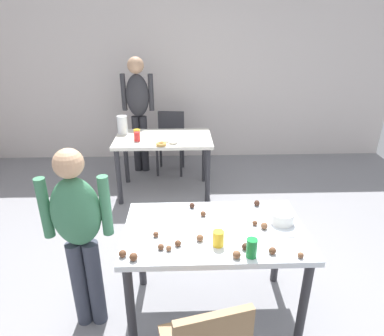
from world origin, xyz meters
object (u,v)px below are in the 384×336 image
(chair_far_table, at_px, (171,138))
(mixing_bowl, at_px, (282,217))
(dining_table_far, at_px, (164,145))
(pitcher_far, at_px, (122,125))
(dining_table_near, at_px, (214,241))
(person_adult_far, at_px, (138,105))
(person_girl_near, at_px, (79,229))
(soda_can, at_px, (252,248))

(chair_far_table, height_order, mixing_bowl, chair_far_table)
(mixing_bowl, bearing_deg, dining_table_far, 115.30)
(mixing_bowl, distance_m, pitcher_far, 2.59)
(dining_table_near, xyz_separation_m, pitcher_far, (-0.96, 2.21, 0.21))
(pitcher_far, bearing_deg, person_adult_far, 74.16)
(dining_table_near, bearing_deg, mixing_bowl, 7.63)
(person_girl_near, bearing_deg, soda_can, -12.58)
(dining_table_far, bearing_deg, dining_table_near, -77.69)
(mixing_bowl, relative_size, pitcher_far, 0.75)
(person_adult_far, bearing_deg, dining_table_far, -62.38)
(chair_far_table, relative_size, person_girl_near, 0.64)
(person_adult_far, distance_m, pitcher_far, 0.56)
(person_girl_near, bearing_deg, mixing_bowl, 5.14)
(dining_table_far, distance_m, soda_can, 2.41)
(person_girl_near, bearing_deg, pitcher_far, 91.54)
(person_adult_far, bearing_deg, chair_far_table, 0.50)
(pitcher_far, bearing_deg, mixing_bowl, -55.99)
(dining_table_near, distance_m, person_adult_far, 2.87)
(person_adult_far, bearing_deg, person_girl_near, -91.81)
(person_girl_near, relative_size, soda_can, 11.23)
(soda_can, relative_size, pitcher_far, 0.55)
(pitcher_far, bearing_deg, dining_table_far, -20.23)
(dining_table_far, relative_size, soda_can, 9.72)
(person_girl_near, relative_size, person_adult_far, 0.83)
(dining_table_near, height_order, mixing_bowl, mixing_bowl)
(person_adult_far, relative_size, soda_can, 13.45)
(person_girl_near, xyz_separation_m, soda_can, (1.09, -0.24, 0.00))
(dining_table_far, distance_m, chair_far_table, 0.74)
(soda_can, height_order, pitcher_far, pitcher_far)
(dining_table_far, xyz_separation_m, mixing_bowl, (0.92, -1.95, 0.15))
(pitcher_far, bearing_deg, dining_table_near, -66.41)
(dining_table_far, relative_size, pitcher_far, 5.33)
(mixing_bowl, height_order, pitcher_far, pitcher_far)
(dining_table_near, height_order, soda_can, soda_can)
(chair_far_table, bearing_deg, pitcher_far, -138.23)
(chair_far_table, xyz_separation_m, soda_can, (0.56, -3.04, 0.31))
(dining_table_near, xyz_separation_m, chair_far_table, (-0.37, 2.74, -0.15))
(dining_table_far, xyz_separation_m, person_girl_near, (-0.46, -2.07, 0.16))
(dining_table_near, height_order, chair_far_table, chair_far_table)
(chair_far_table, bearing_deg, soda_can, -79.49)
(dining_table_near, relative_size, soda_can, 10.21)
(dining_table_far, height_order, chair_far_table, chair_far_table)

